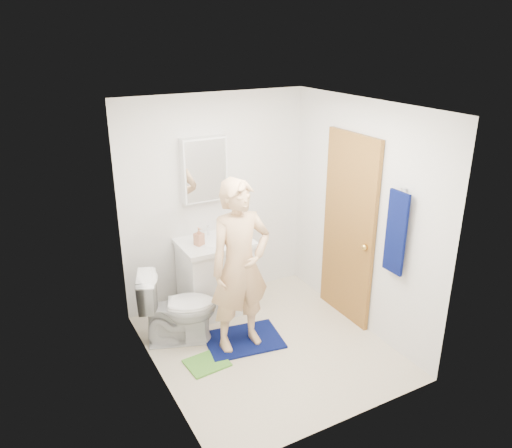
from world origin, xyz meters
The scene contains 22 objects.
floor centered at (0.00, 0.00, -0.01)m, with size 2.20×2.40×0.02m, color beige.
ceiling centered at (0.00, 0.00, 2.41)m, with size 2.20×2.40×0.02m, color white.
wall_back centered at (0.00, 1.21, 1.20)m, with size 2.20×0.02×2.40m, color silver.
wall_front centered at (0.00, -1.21, 1.20)m, with size 2.20×0.02×2.40m, color silver.
wall_left centered at (-1.11, 0.00, 1.20)m, with size 0.02×2.40×2.40m, color silver.
wall_right centered at (1.11, 0.00, 1.20)m, with size 0.02×2.40×2.40m, color silver.
vanity_cabinet centered at (-0.15, 0.91, 0.40)m, with size 0.75×0.55×0.80m, color white.
countertop centered at (-0.15, 0.91, 0.83)m, with size 0.79×0.59×0.05m, color white.
sink_basin centered at (-0.15, 0.91, 0.84)m, with size 0.40×0.40×0.03m, color white.
faucet centered at (-0.15, 1.09, 0.91)m, with size 0.03×0.03×0.12m, color silver.
medicine_cabinet centered at (-0.15, 1.14, 1.60)m, with size 0.50×0.12×0.70m, color white.
mirror_panel centered at (-0.15, 1.08, 1.60)m, with size 0.46×0.01×0.66m, color white.
door centered at (1.07, 0.15, 1.02)m, with size 0.05×0.80×2.05m, color #A9722E.
door_knob centered at (1.03, -0.17, 0.95)m, with size 0.07×0.07×0.07m, color gold.
towel centered at (1.03, -0.57, 1.25)m, with size 0.03×0.24×0.80m, color #08114E.
towel_hook centered at (1.07, -0.57, 1.67)m, with size 0.02×0.02×0.06m, color silver.
toilet centered at (-0.74, 0.52, 0.39)m, with size 0.43×0.76×0.78m, color white.
bath_mat centered at (-0.17, 0.20, 0.01)m, with size 0.76×0.54×0.02m, color #08114E.
green_rug centered at (-0.66, 0.03, 0.01)m, with size 0.38×0.32×0.02m, color #56A236.
soap_dispenser centered at (-0.34, 0.89, 0.95)m, with size 0.09×0.09×0.20m, color tan.
toothbrush_cup centered at (0.07, 1.01, 0.90)m, with size 0.13×0.13×0.10m, color #613A80.
man centered at (-0.23, 0.15, 0.89)m, with size 0.63×0.42×1.74m, color #DAAC7A.
Camera 1 is at (-2.14, -3.70, 3.00)m, focal length 35.00 mm.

